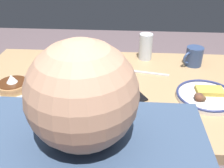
{
  "coord_description": "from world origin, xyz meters",
  "views": [
    {
      "loc": [
        -0.07,
        1.02,
        1.35
      ],
      "look_at": [
        -0.0,
        0.03,
        0.77
      ],
      "focal_mm": 40.81,
      "sensor_mm": 36.0,
      "label": 1
    }
  ],
  "objects_px": {
    "cell_phone": "(129,100)",
    "fork_near": "(149,73)",
    "drinking_glass": "(146,48)",
    "plate_far_companion": "(14,88)",
    "fork_far": "(96,62)",
    "paper_napkin": "(163,125)",
    "plate_near_main": "(87,76)",
    "coffee_mug": "(194,56)",
    "butter_knife": "(115,118)",
    "plate_center_pancakes": "(206,96)"
  },
  "relations": [
    {
      "from": "cell_phone",
      "to": "fork_near",
      "type": "bearing_deg",
      "value": -141.41
    },
    {
      "from": "fork_far",
      "to": "butter_knife",
      "type": "xyz_separation_m",
      "value": [
        -0.14,
        0.5,
        -0.0
      ]
    },
    {
      "from": "fork_near",
      "to": "butter_knife",
      "type": "xyz_separation_m",
      "value": [
        0.15,
        0.38,
        -0.0
      ]
    },
    {
      "from": "cell_phone",
      "to": "fork_far",
      "type": "xyz_separation_m",
      "value": [
        0.19,
        -0.37,
        -0.0
      ]
    },
    {
      "from": "cell_phone",
      "to": "fork_far",
      "type": "bearing_deg",
      "value": -93.26
    },
    {
      "from": "plate_center_pancakes",
      "to": "butter_knife",
      "type": "bearing_deg",
      "value": 24.13
    },
    {
      "from": "plate_near_main",
      "to": "coffee_mug",
      "type": "bearing_deg",
      "value": -159.4
    },
    {
      "from": "plate_near_main",
      "to": "drinking_glass",
      "type": "relative_size",
      "value": 1.72
    },
    {
      "from": "coffee_mug",
      "to": "paper_napkin",
      "type": "distance_m",
      "value": 0.57
    },
    {
      "from": "plate_near_main",
      "to": "plate_far_companion",
      "type": "bearing_deg",
      "value": 23.17
    },
    {
      "from": "coffee_mug",
      "to": "drinking_glass",
      "type": "bearing_deg",
      "value": -14.15
    },
    {
      "from": "plate_center_pancakes",
      "to": "plate_far_companion",
      "type": "xyz_separation_m",
      "value": [
        0.85,
        0.01,
        0.01
      ]
    },
    {
      "from": "coffee_mug",
      "to": "butter_knife",
      "type": "relative_size",
      "value": 0.53
    },
    {
      "from": "plate_center_pancakes",
      "to": "butter_knife",
      "type": "height_order",
      "value": "plate_center_pancakes"
    },
    {
      "from": "fork_near",
      "to": "plate_center_pancakes",
      "type": "bearing_deg",
      "value": 138.01
    },
    {
      "from": "drinking_glass",
      "to": "cell_phone",
      "type": "height_order",
      "value": "drinking_glass"
    },
    {
      "from": "cell_phone",
      "to": "fork_near",
      "type": "distance_m",
      "value": 0.27
    },
    {
      "from": "paper_napkin",
      "to": "drinking_glass",
      "type": "bearing_deg",
      "value": -86.01
    },
    {
      "from": "fork_far",
      "to": "plate_far_companion",
      "type": "bearing_deg",
      "value": 45.52
    },
    {
      "from": "plate_center_pancakes",
      "to": "coffee_mug",
      "type": "bearing_deg",
      "value": -91.42
    },
    {
      "from": "drinking_glass",
      "to": "plate_near_main",
      "type": "bearing_deg",
      "value": 42.71
    },
    {
      "from": "coffee_mug",
      "to": "cell_phone",
      "type": "bearing_deg",
      "value": 47.5
    },
    {
      "from": "plate_far_companion",
      "to": "paper_napkin",
      "type": "relative_size",
      "value": 1.55
    },
    {
      "from": "fork_near",
      "to": "butter_knife",
      "type": "bearing_deg",
      "value": 68.75
    },
    {
      "from": "plate_near_main",
      "to": "plate_far_companion",
      "type": "distance_m",
      "value": 0.34
    },
    {
      "from": "plate_near_main",
      "to": "coffee_mug",
      "type": "height_order",
      "value": "coffee_mug"
    },
    {
      "from": "paper_napkin",
      "to": "butter_knife",
      "type": "xyz_separation_m",
      "value": [
        0.18,
        -0.03,
        0.0
      ]
    },
    {
      "from": "plate_near_main",
      "to": "cell_phone",
      "type": "height_order",
      "value": "plate_near_main"
    },
    {
      "from": "plate_far_companion",
      "to": "coffee_mug",
      "type": "relative_size",
      "value": 2.06
    },
    {
      "from": "coffee_mug",
      "to": "fork_far",
      "type": "relative_size",
      "value": 0.58
    },
    {
      "from": "plate_far_companion",
      "to": "fork_near",
      "type": "bearing_deg",
      "value": -160.16
    },
    {
      "from": "butter_knife",
      "to": "plate_far_companion",
      "type": "bearing_deg",
      "value": -19.16
    },
    {
      "from": "plate_far_companion",
      "to": "drinking_glass",
      "type": "height_order",
      "value": "drinking_glass"
    },
    {
      "from": "butter_knife",
      "to": "drinking_glass",
      "type": "bearing_deg",
      "value": -103.64
    },
    {
      "from": "plate_far_companion",
      "to": "paper_napkin",
      "type": "height_order",
      "value": "plate_far_companion"
    },
    {
      "from": "cell_phone",
      "to": "plate_near_main",
      "type": "bearing_deg",
      "value": -68.87
    },
    {
      "from": "plate_center_pancakes",
      "to": "paper_napkin",
      "type": "xyz_separation_m",
      "value": [
        0.21,
        0.2,
        -0.01
      ]
    },
    {
      "from": "cell_phone",
      "to": "paper_napkin",
      "type": "relative_size",
      "value": 0.96
    },
    {
      "from": "drinking_glass",
      "to": "fork_near",
      "type": "distance_m",
      "value": 0.19
    },
    {
      "from": "fork_near",
      "to": "butter_knife",
      "type": "relative_size",
      "value": 0.95
    },
    {
      "from": "drinking_glass",
      "to": "paper_napkin",
      "type": "height_order",
      "value": "drinking_glass"
    },
    {
      "from": "cell_phone",
      "to": "fork_near",
      "type": "xyz_separation_m",
      "value": [
        -0.1,
        -0.25,
        -0.0
      ]
    },
    {
      "from": "plate_near_main",
      "to": "cell_phone",
      "type": "relative_size",
      "value": 1.75
    },
    {
      "from": "cell_phone",
      "to": "fork_near",
      "type": "relative_size",
      "value": 0.71
    },
    {
      "from": "cell_phone",
      "to": "butter_knife",
      "type": "height_order",
      "value": "cell_phone"
    },
    {
      "from": "plate_far_companion",
      "to": "butter_knife",
      "type": "distance_m",
      "value": 0.49
    },
    {
      "from": "plate_far_companion",
      "to": "cell_phone",
      "type": "bearing_deg",
      "value": 176.47
    },
    {
      "from": "butter_knife",
      "to": "coffee_mug",
      "type": "bearing_deg",
      "value": -128.1
    },
    {
      "from": "fork_far",
      "to": "butter_knife",
      "type": "bearing_deg",
      "value": 105.41
    },
    {
      "from": "plate_far_companion",
      "to": "fork_far",
      "type": "bearing_deg",
      "value": -134.48
    }
  ]
}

